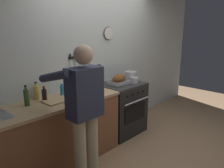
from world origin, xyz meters
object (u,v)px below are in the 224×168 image
roasting_pan (119,80)px  stock_pot (131,76)px  bottle_soy_sauce (44,95)px  stove (121,108)px  cutting_board (58,100)px  bottle_olive_oil (26,97)px  saucepan (134,80)px  bottle_dish_soap (62,90)px  bottle_hot_sauce (82,87)px  person_cook (84,109)px  bottle_cooking_oil (36,92)px

roasting_pan → stock_pot: (0.33, 0.01, 0.00)m
stock_pot → bottle_soy_sauce: bottle_soy_sauce is taller
stove → cutting_board: bearing=-178.8°
roasting_pan → bottle_olive_oil: bearing=176.0°
stock_pot → bottle_olive_oil: 1.89m
saucepan → bottle_dish_soap: 1.30m
bottle_soy_sauce → bottle_dish_soap: (0.29, 0.02, -0.00)m
stove → bottle_hot_sauce: 0.95m
roasting_pan → cutting_board: size_ratio=0.98×
person_cook → bottle_olive_oil: bearing=23.1°
person_cook → roasting_pan: 1.36m
bottle_dish_soap → cutting_board: bearing=-138.6°
roasting_pan → bottle_dish_soap: bottle_dish_soap is taller
cutting_board → bottle_soy_sauce: (-0.12, 0.13, 0.07)m
stock_pot → bottle_soy_sauce: (-1.65, 0.10, -0.00)m
saucepan → bottle_dish_soap: (-1.28, 0.27, 0.03)m
person_cook → cutting_board: (0.02, 0.56, -0.04)m
cutting_board → bottle_dish_soap: bottle_dish_soap is taller
saucepan → bottle_dish_soap: bearing=168.2°
bottle_olive_oil → bottle_soy_sauce: size_ratio=1.28×
person_cook → saucepan: bearing=-75.6°
roasting_pan → bottle_dish_soap: bearing=172.6°
person_cook → cutting_board: person_cook is taller
stock_pot → bottle_dish_soap: bearing=175.0°
bottle_cooking_oil → bottle_hot_sauce: (0.65, -0.15, -0.02)m
saucepan → cutting_board: 1.45m
person_cook → roasting_pan: (1.23, 0.58, 0.03)m
roasting_pan → bottle_hot_sauce: (-0.70, 0.10, -0.01)m
stock_pot → bottle_hot_sauce: size_ratio=1.14×
saucepan → bottle_cooking_oil: 1.64m
bottle_dish_soap → saucepan: bearing=-11.8°
bottle_olive_oil → bottle_soy_sauce: (0.24, 0.00, -0.02)m
stove → stock_pot: stock_pot is taller
bottle_olive_oil → bottle_dish_soap: 0.53m
bottle_hot_sauce → roasting_pan: bearing=-8.0°
bottle_cooking_oil → saucepan: bearing=-13.5°
roasting_pan → bottle_olive_oil: size_ratio=1.36×
bottle_cooking_oil → bottle_soy_sauce: 0.15m
person_cook → bottle_cooking_oil: 0.84m
bottle_soy_sauce → bottle_dish_soap: 0.29m
stock_pot → saucepan: (-0.09, -0.15, -0.04)m
cutting_board → bottle_hot_sauce: bearing=13.1°
bottle_hot_sauce → cutting_board: bearing=-166.9°
roasting_pan → saucepan: size_ratio=2.52×
roasting_pan → bottle_hot_sauce: size_ratio=1.90×
saucepan → roasting_pan: bearing=151.7°
stove → bottle_hot_sauce: size_ratio=4.87×
person_cook → bottle_dish_soap: person_cook is taller
cutting_board → bottle_cooking_oil: bottle_cooking_oil is taller
saucepan → bottle_cooking_oil: bottle_cooking_oil is taller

